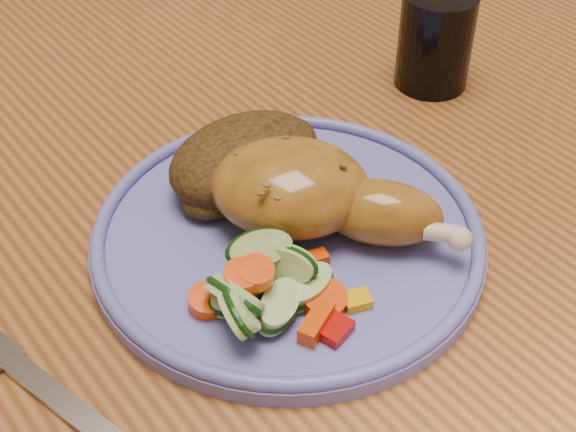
{
  "coord_description": "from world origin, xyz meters",
  "views": [
    {
      "loc": [
        -0.34,
        -0.39,
        1.14
      ],
      "look_at": [
        -0.09,
        -0.07,
        0.78
      ],
      "focal_mm": 50.0,
      "sensor_mm": 36.0,
      "label": 1
    }
  ],
  "objects_px": {
    "chair_far": "(49,88)",
    "drinking_glass": "(435,40)",
    "dining_table": "(325,228)",
    "plate": "(288,238)",
    "fork": "(47,389)"
  },
  "relations": [
    {
      "from": "chair_far",
      "to": "drinking_glass",
      "type": "xyz_separation_m",
      "value": [
        0.14,
        -0.6,
        0.3
      ]
    },
    {
      "from": "dining_table",
      "to": "chair_far",
      "type": "height_order",
      "value": "chair_far"
    },
    {
      "from": "chair_far",
      "to": "dining_table",
      "type": "bearing_deg",
      "value": -90.0
    },
    {
      "from": "chair_far",
      "to": "plate",
      "type": "distance_m",
      "value": 0.74
    },
    {
      "from": "dining_table",
      "to": "drinking_glass",
      "type": "bearing_deg",
      "value": 9.58
    },
    {
      "from": "dining_table",
      "to": "plate",
      "type": "relative_size",
      "value": 5.14
    },
    {
      "from": "dining_table",
      "to": "plate",
      "type": "height_order",
      "value": "plate"
    },
    {
      "from": "plate",
      "to": "fork",
      "type": "height_order",
      "value": "plate"
    },
    {
      "from": "dining_table",
      "to": "chair_far",
      "type": "xyz_separation_m",
      "value": [
        0.0,
        0.63,
        -0.17
      ]
    },
    {
      "from": "chair_far",
      "to": "fork",
      "type": "xyz_separation_m",
      "value": [
        -0.28,
        -0.7,
        0.26
      ]
    },
    {
      "from": "fork",
      "to": "dining_table",
      "type": "bearing_deg",
      "value": 15.49
    },
    {
      "from": "plate",
      "to": "drinking_glass",
      "type": "xyz_separation_m",
      "value": [
        0.23,
        0.09,
        0.04
      ]
    },
    {
      "from": "dining_table",
      "to": "drinking_glass",
      "type": "distance_m",
      "value": 0.19
    },
    {
      "from": "chair_far",
      "to": "plate",
      "type": "bearing_deg",
      "value": -97.54
    },
    {
      "from": "dining_table",
      "to": "drinking_glass",
      "type": "relative_size",
      "value": 16.43
    }
  ]
}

